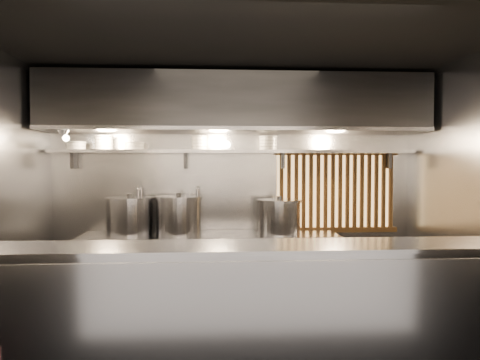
{
  "coord_description": "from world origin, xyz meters",
  "views": [
    {
      "loc": [
        -0.3,
        -4.39,
        1.73
      ],
      "look_at": [
        0.02,
        0.55,
        1.56
      ],
      "focal_mm": 35.0,
      "sensor_mm": 36.0,
      "label": 1
    }
  ],
  "objects": [
    {
      "name": "bowl_stack_3",
      "position": [
        -0.43,
        1.32,
        1.99
      ],
      "size": [
        0.2,
        0.2,
        0.17
      ],
      "color": "silver",
      "rests_on": "bowl_shelf"
    },
    {
      "name": "cooking_bench",
      "position": [
        -0.3,
        1.13,
        0.45
      ],
      "size": [
        3.0,
        0.7,
        0.9
      ],
      "primitive_type": "cube",
      "color": "#949499",
      "rests_on": "floor"
    },
    {
      "name": "pendant_bulb",
      "position": [
        -0.1,
        1.2,
        1.96
      ],
      "size": [
        0.09,
        0.09,
        0.19
      ],
      "color": "#2D2D30",
      "rests_on": "exhaust_hood"
    },
    {
      "name": "serving_counter",
      "position": [
        0.0,
        -0.96,
        0.57
      ],
      "size": [
        4.5,
        0.56,
        1.13
      ],
      "color": "#949499",
      "rests_on": "floor"
    },
    {
      "name": "bowl_stack_4",
      "position": [
        0.41,
        1.32,
        1.98
      ],
      "size": [
        0.23,
        0.23,
        0.17
      ],
      "color": "silver",
      "rests_on": "bowl_shelf"
    },
    {
      "name": "wood_screen",
      "position": [
        1.3,
        1.45,
        1.38
      ],
      "size": [
        1.56,
        0.09,
        1.04
      ],
      "color": "#FFC772",
      "rests_on": "wall_back"
    },
    {
      "name": "faucet_left",
      "position": [
        -1.15,
        1.37,
        1.31
      ],
      "size": [
        0.04,
        0.3,
        0.5
      ],
      "color": "silver",
      "rests_on": "wall_back"
    },
    {
      "name": "exhaust_hood",
      "position": [
        0.0,
        1.1,
        2.42
      ],
      "size": [
        4.4,
        0.81,
        0.65
      ],
      "color": "#2D2D30",
      "rests_on": "ceiling"
    },
    {
      "name": "stock_pot_left",
      "position": [
        -0.67,
        1.16,
        1.12
      ],
      "size": [
        0.73,
        0.73,
        0.49
      ],
      "rotation": [
        0.0,
        0.0,
        -0.39
      ],
      "color": "#949499",
      "rests_on": "cooking_bench"
    },
    {
      "name": "bowl_stack_2",
      "position": [
        -1.21,
        1.32,
        1.95
      ],
      "size": [
        0.24,
        0.24,
        0.09
      ],
      "color": "silver",
      "rests_on": "bowl_shelf"
    },
    {
      "name": "stock_pot_right",
      "position": [
        0.52,
        1.11,
        1.1
      ],
      "size": [
        0.68,
        0.68,
        0.45
      ],
      "rotation": [
        0.0,
        0.0,
        -0.35
      ],
      "color": "#949499",
      "rests_on": "cooking_bench"
    },
    {
      "name": "heat_lamp",
      "position": [
        -1.9,
        0.85,
        2.07
      ],
      "size": [
        0.25,
        0.35,
        0.2
      ],
      "color": "#949499",
      "rests_on": "exhaust_hood"
    },
    {
      "name": "bowl_stack_0",
      "position": [
        -1.9,
        1.32,
        1.95
      ],
      "size": [
        0.24,
        0.24,
        0.09
      ],
      "color": "silver",
      "rests_on": "bowl_shelf"
    },
    {
      "name": "faucet_right",
      "position": [
        -0.45,
        1.37,
        1.31
      ],
      "size": [
        0.04,
        0.3,
        0.5
      ],
      "color": "silver",
      "rests_on": "wall_back"
    },
    {
      "name": "wall_back",
      "position": [
        0.0,
        1.5,
        1.4
      ],
      "size": [
        4.5,
        0.0,
        4.5
      ],
      "primitive_type": "plane",
      "rotation": [
        1.57,
        0.0,
        0.0
      ],
      "color": "gray",
      "rests_on": "floor"
    },
    {
      "name": "floor",
      "position": [
        0.0,
        0.0,
        0.0
      ],
      "size": [
        4.5,
        4.5,
        0.0
      ],
      "primitive_type": "plane",
      "color": "black",
      "rests_on": "ground"
    },
    {
      "name": "bowl_shelf",
      "position": [
        0.0,
        1.32,
        1.88
      ],
      "size": [
        4.4,
        0.34,
        0.04
      ],
      "primitive_type": "cube",
      "color": "#949499",
      "rests_on": "wall_back"
    },
    {
      "name": "ceiling",
      "position": [
        0.0,
        0.0,
        2.8
      ],
      "size": [
        4.5,
        4.5,
        0.0
      ],
      "primitive_type": "plane",
      "rotation": [
        3.14,
        0.0,
        0.0
      ],
      "color": "black",
      "rests_on": "wall_back"
    },
    {
      "name": "bowl_stack_1",
      "position": [
        -1.57,
        1.32,
        1.98
      ],
      "size": [
        0.23,
        0.23,
        0.17
      ],
      "color": "silver",
      "rests_on": "bowl_shelf"
    },
    {
      "name": "wall_right",
      "position": [
        2.25,
        0.0,
        1.4
      ],
      "size": [
        0.0,
        3.0,
        3.0
      ],
      "primitive_type": "plane",
      "rotation": [
        1.57,
        0.0,
        -1.57
      ],
      "color": "gray",
      "rests_on": "floor"
    },
    {
      "name": "stock_pot_mid",
      "position": [
        -1.25,
        1.18,
        1.12
      ],
      "size": [
        0.64,
        0.64,
        0.47
      ],
      "rotation": [
        0.0,
        0.0,
        -0.12
      ],
      "color": "#949499",
      "rests_on": "cooking_bench"
    }
  ]
}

